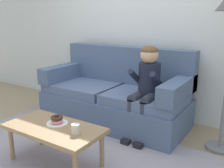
% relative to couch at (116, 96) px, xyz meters
% --- Properties ---
extents(ground, '(10.00, 10.00, 0.00)m').
position_rel_couch_xyz_m(ground, '(0.10, -0.86, -0.36)').
color(ground, '#9E896B').
extents(wall_back, '(8.00, 0.10, 2.80)m').
position_rel_couch_xyz_m(wall_back, '(0.10, 0.54, 1.04)').
color(wall_back, silver).
rests_on(wall_back, ground).
extents(area_rug, '(2.86, 1.72, 0.01)m').
position_rel_couch_xyz_m(area_rug, '(0.10, -1.11, -0.35)').
color(area_rug, '#9993A3').
rests_on(area_rug, ground).
extents(couch, '(1.98, 0.90, 1.02)m').
position_rel_couch_xyz_m(couch, '(0.00, 0.00, 0.00)').
color(couch, slate).
rests_on(couch, ground).
extents(coffee_table, '(0.96, 0.50, 0.40)m').
position_rel_couch_xyz_m(coffee_table, '(0.09, -1.26, -0.00)').
color(coffee_table, '#937551').
rests_on(coffee_table, ground).
extents(person_child, '(0.34, 0.58, 1.10)m').
position_rel_couch_xyz_m(person_child, '(0.55, -0.22, 0.31)').
color(person_child, '#1E2338').
rests_on(person_child, ground).
extents(plate, '(0.21, 0.21, 0.01)m').
position_rel_couch_xyz_m(plate, '(0.07, -1.21, 0.05)').
color(plate, white).
rests_on(plate, coffee_table).
extents(donut, '(0.13, 0.13, 0.04)m').
position_rel_couch_xyz_m(donut, '(0.07, -1.21, 0.07)').
color(donut, pink).
rests_on(donut, plate).
extents(donut_second, '(0.15, 0.15, 0.04)m').
position_rel_couch_xyz_m(donut_second, '(0.07, -1.21, 0.11)').
color(donut_second, '#422619').
rests_on(donut_second, donut).
extents(mug, '(0.08, 0.08, 0.09)m').
position_rel_couch_xyz_m(mug, '(0.37, -1.27, 0.09)').
color(mug, silver).
rests_on(mug, coffee_table).
extents(toy_controller, '(0.23, 0.09, 0.05)m').
position_rel_couch_xyz_m(toy_controller, '(-0.42, -0.76, -0.34)').
color(toy_controller, red).
rests_on(toy_controller, ground).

